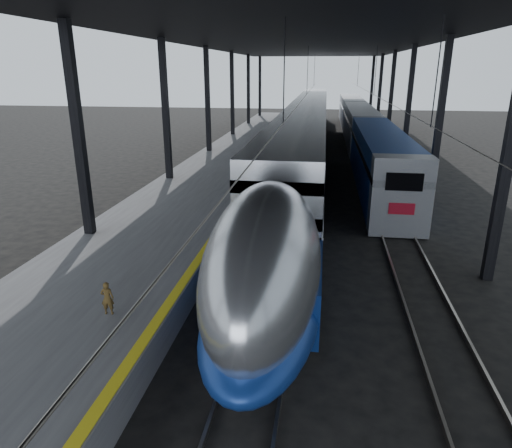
# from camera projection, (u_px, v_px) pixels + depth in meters

# --- Properties ---
(ground) EXTENTS (160.00, 160.00, 0.00)m
(ground) POSITION_uv_depth(u_px,v_px,m) (197.00, 331.00, 13.43)
(ground) COLOR black
(ground) RESTS_ON ground
(platform) EXTENTS (6.00, 80.00, 1.00)m
(platform) POSITION_uv_depth(u_px,v_px,m) (224.00, 170.00, 32.48)
(platform) COLOR #4C4C4F
(platform) RESTS_ON ground
(yellow_strip) EXTENTS (0.30, 80.00, 0.01)m
(yellow_strip) POSITION_uv_depth(u_px,v_px,m) (263.00, 164.00, 31.93)
(yellow_strip) COLOR gold
(yellow_strip) RESTS_ON platform
(rails) EXTENTS (6.52, 80.00, 0.16)m
(rails) POSITION_uv_depth(u_px,v_px,m) (337.00, 179.00, 31.51)
(rails) COLOR slate
(rails) RESTS_ON ground
(canopy) EXTENTS (18.00, 75.00, 9.47)m
(canopy) POSITION_uv_depth(u_px,v_px,m) (304.00, 39.00, 28.96)
(canopy) COLOR black
(canopy) RESTS_ON ground
(tgv_train) EXTENTS (3.17, 65.20, 4.54)m
(tgv_train) POSITION_uv_depth(u_px,v_px,m) (307.00, 134.00, 38.22)
(tgv_train) COLOR #AEB1B5
(tgv_train) RESTS_ON ground
(second_train) EXTENTS (2.67, 56.05, 3.68)m
(second_train) POSITION_uv_depth(u_px,v_px,m) (360.00, 127.00, 45.62)
(second_train) COLOR navy
(second_train) RESTS_ON ground
(child) EXTENTS (0.38, 0.28, 0.95)m
(child) POSITION_uv_depth(u_px,v_px,m) (107.00, 298.00, 12.26)
(child) COLOR #533E1B
(child) RESTS_ON platform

